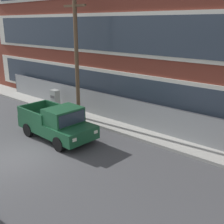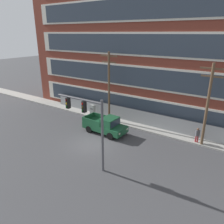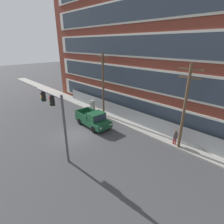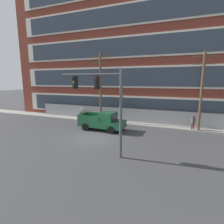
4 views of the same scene
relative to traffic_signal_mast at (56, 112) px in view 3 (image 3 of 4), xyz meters
name	(u,v)px [view 3 (image 3 of 4)]	position (x,y,z in m)	size (l,w,h in m)	color
ground_plane	(74,135)	(-2.31, 2.85, -4.22)	(160.00, 160.00, 0.00)	#424244
sidewalk_building_side	(118,118)	(-2.31, 9.74, -4.14)	(80.00, 2.13, 0.16)	#9E9B93
brick_mill_building	(196,45)	(4.58, 14.78, 5.19)	(48.16, 8.54, 18.79)	brown
chain_link_fence	(150,123)	(2.71, 10.13, -3.27)	(34.01, 0.06, 1.85)	gray
traffic_signal_mast	(56,112)	(0.00, 0.00, 0.00)	(4.61, 0.43, 6.01)	#4C4C51
pickup_truck_dark_green	(93,119)	(-2.66, 5.86, -3.28)	(5.04, 2.31, 1.97)	#194C2D
utility_pole_near_corner	(103,83)	(-4.35, 8.97, 0.52)	(2.27, 0.26, 8.60)	brown
utility_pole_midblock	(185,105)	(6.92, 8.92, 0.26)	(2.21, 0.26, 8.13)	brown
electrical_cabinet	(93,105)	(-7.17, 9.17, -3.42)	(0.64, 0.50, 1.60)	#939993
pedestrian_near_cabinet	(175,137)	(6.38, 9.07, -3.24)	(0.46, 0.45, 1.69)	maroon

